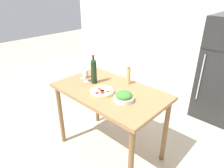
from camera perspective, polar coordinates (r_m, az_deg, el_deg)
ground_plane at (r=2.81m, az=-0.56°, el=-18.09°), size 14.00×14.00×0.00m
wall_back at (r=3.99m, az=22.73°, el=14.59°), size 6.40×0.08×2.60m
prep_counter at (r=2.34m, az=-0.65°, el=-4.14°), size 1.30×0.77×0.90m
wine_bottle at (r=2.39m, az=-5.23°, el=3.87°), size 0.07×0.07×0.35m
wine_glass_near at (r=2.46m, az=-7.58°, el=3.05°), size 0.07×0.07×0.16m
wine_glass_far at (r=2.56m, az=-8.32°, el=3.95°), size 0.07×0.07×0.16m
pepper_mill at (r=2.39m, az=4.68°, el=2.61°), size 0.05×0.05×0.24m
salad_bowl at (r=2.05m, az=3.40°, el=-3.67°), size 0.21×0.21×0.10m
homemade_pizza at (r=2.21m, az=-2.89°, el=-2.11°), size 0.27×0.27×0.03m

